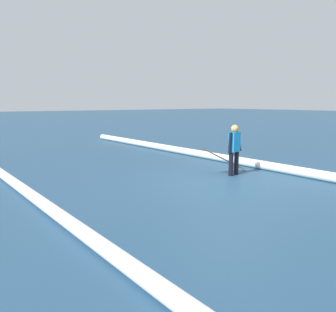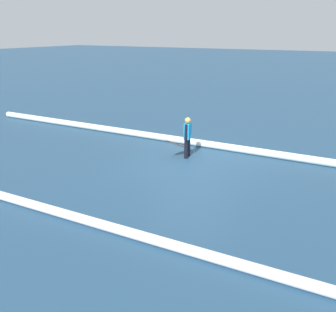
{
  "view_description": "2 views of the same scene",
  "coord_description": "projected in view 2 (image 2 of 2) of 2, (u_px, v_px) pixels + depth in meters",
  "views": [
    {
      "loc": [
        -6.17,
        6.48,
        2.13
      ],
      "look_at": [
        1.06,
        1.27,
        0.68
      ],
      "focal_mm": 35.19,
      "sensor_mm": 36.0,
      "label": 1
    },
    {
      "loc": [
        -4.92,
        10.23,
        4.39
      ],
      "look_at": [
        -0.04,
        1.62,
        0.85
      ],
      "focal_mm": 37.45,
      "sensor_mm": 36.0,
      "label": 2
    }
  ],
  "objects": [
    {
      "name": "wave_crest_midground",
      "position": [
        211.0,
        256.0,
        7.04
      ],
      "size": [
        18.14,
        1.1,
        0.23
      ],
      "primitive_type": "cylinder",
      "rotation": [
        0.0,
        1.57,
        0.05
      ],
      "color": "white",
      "rests_on": "ground_plane"
    },
    {
      "name": "surfboard",
      "position": [
        179.0,
        145.0,
        12.9
      ],
      "size": [
        0.43,
        1.79,
        0.88
      ],
      "color": "#E55926",
      "rests_on": "ground_plane"
    },
    {
      "name": "surfer",
      "position": [
        187.0,
        135.0,
        12.66
      ],
      "size": [
        0.25,
        0.61,
        1.49
      ],
      "rotation": [
        0.0,
        0.0,
        4.87
      ],
      "color": "black",
      "rests_on": "ground_plane"
    },
    {
      "name": "wave_crest_foreground",
      "position": [
        149.0,
        135.0,
        15.11
      ],
      "size": [
        17.65,
        0.92,
        0.28
      ],
      "primitive_type": "cylinder",
      "rotation": [
        0.0,
        1.57,
        0.04
      ],
      "color": "white",
      "rests_on": "ground_plane"
    },
    {
      "name": "ground_plane",
      "position": [
        190.0,
        165.0,
        12.14
      ],
      "size": [
        160.37,
        160.37,
        0.0
      ],
      "primitive_type": "plane",
      "color": "navy"
    }
  ]
}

